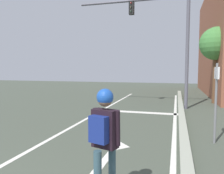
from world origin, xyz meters
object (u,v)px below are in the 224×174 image
skater (104,131)px  street_sign_post (216,91)px  traffic_signal_mast (161,28)px  roadside_tree (217,45)px

skater → street_sign_post: street_sign_post is taller
traffic_signal_mast → roadside_tree: size_ratio=1.31×
street_sign_post → roadside_tree: (1.09, 7.34, 1.87)m
street_sign_post → traffic_signal_mast: bearing=109.2°
roadside_tree → skater: bearing=-105.8°
roadside_tree → street_sign_post: bearing=-98.4°
traffic_signal_mast → street_sign_post: size_ratio=2.66×
traffic_signal_mast → street_sign_post: (1.76, -5.06, -2.51)m
skater → street_sign_post: (1.92, 3.30, 0.29)m
skater → traffic_signal_mast: size_ratio=0.29×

